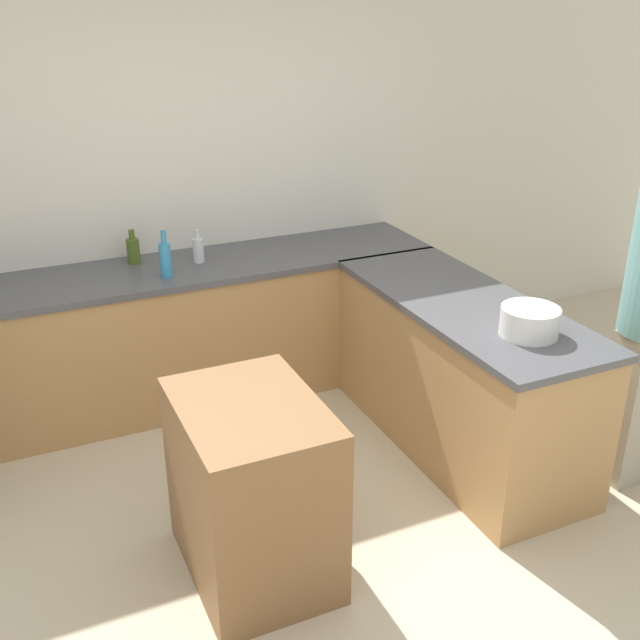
{
  "coord_description": "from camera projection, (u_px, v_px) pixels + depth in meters",
  "views": [
    {
      "loc": [
        -1.17,
        -2.41,
        2.42
      ],
      "look_at": [
        0.24,
        0.66,
        0.94
      ],
      "focal_mm": 42.0,
      "sensor_mm": 36.0,
      "label": 1
    }
  ],
  "objects": [
    {
      "name": "counter_back",
      "position": [
        209.0,
        329.0,
        4.79
      ],
      "size": [
        2.9,
        0.67,
        0.9
      ],
      "color": "tan",
      "rests_on": "ground_plane"
    },
    {
      "name": "olive_oil_bottle",
      "position": [
        133.0,
        250.0,
        4.57
      ],
      "size": [
        0.08,
        0.08,
        0.21
      ],
      "color": "#475B1E",
      "rests_on": "counter_back"
    },
    {
      "name": "ground_plane",
      "position": [
        333.0,
        569.0,
        3.43
      ],
      "size": [
        14.0,
        14.0,
        0.0
      ],
      "primitive_type": "plane",
      "color": "beige"
    },
    {
      "name": "wall_back",
      "position": [
        184.0,
        178.0,
        4.72
      ],
      "size": [
        8.0,
        0.06,
        2.7
      ],
      "color": "silver",
      "rests_on": "ground_plane"
    },
    {
      "name": "dish_soap_bottle",
      "position": [
        165.0,
        259.0,
        4.33
      ],
      "size": [
        0.07,
        0.07,
        0.28
      ],
      "color": "#338CBF",
      "rests_on": "counter_back"
    },
    {
      "name": "vinegar_bottle_clear",
      "position": [
        198.0,
        249.0,
        4.58
      ],
      "size": [
        0.07,
        0.07,
        0.21
      ],
      "color": "silver",
      "rests_on": "counter_back"
    },
    {
      "name": "mixing_bowl",
      "position": [
        530.0,
        321.0,
        3.61
      ],
      "size": [
        0.29,
        0.29,
        0.14
      ],
      "color": "white",
      "rests_on": "counter_peninsula"
    },
    {
      "name": "counter_peninsula",
      "position": [
        460.0,
        374.0,
        4.21
      ],
      "size": [
        0.69,
        1.77,
        0.9
      ],
      "color": "tan",
      "rests_on": "ground_plane"
    },
    {
      "name": "island_table",
      "position": [
        253.0,
        490.0,
        3.27
      ],
      "size": [
        0.58,
        0.79,
        0.85
      ],
      "color": "brown",
      "rests_on": "ground_plane"
    }
  ]
}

